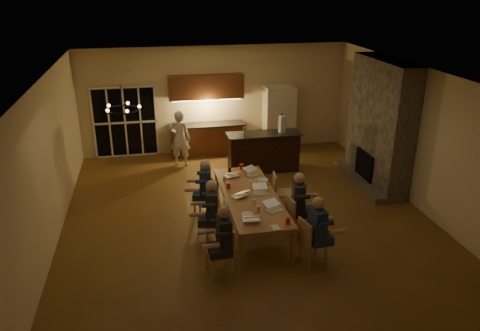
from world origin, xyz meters
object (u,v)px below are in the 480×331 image
at_px(chair_right_far, 283,192).
at_px(person_left_near, 224,241).
at_px(mug_mid, 251,183).
at_px(redcup_near, 288,221).
at_px(can_silver, 259,209).
at_px(plate_left, 247,214).
at_px(bar_bottle, 245,131).
at_px(person_left_mid, 212,213).
at_px(chair_left_mid, 216,223).
at_px(chair_right_mid, 299,216).
at_px(chair_left_near, 219,251).
at_px(plate_far, 263,180).
at_px(bar_island, 263,152).
at_px(can_cola, 230,169).
at_px(person_right_mid, 298,204).
at_px(mug_back, 225,179).
at_px(laptop_c, 239,191).
at_px(dining_table, 250,211).
at_px(person_right_near, 317,231).
at_px(redcup_far, 241,166).
at_px(standing_person, 180,139).
at_px(redcup_mid, 228,186).
at_px(can_right, 267,186).
at_px(person_left_far, 206,189).
at_px(mug_front, 254,202).
at_px(laptop_b, 274,205).
at_px(refrigerator, 279,119).
at_px(bar_blender, 282,124).
at_px(laptop_a, 251,214).
at_px(plate_near, 271,205).
at_px(chandelier, 122,109).
at_px(chair_left_far, 205,198).
at_px(chair_right_near, 313,241).
at_px(laptop_e, 231,172).

relative_size(chair_right_far, person_left_near, 0.64).
bearing_deg(mug_mid, redcup_near, -81.16).
bearing_deg(can_silver, plate_left, -161.46).
bearing_deg(bar_bottle, person_left_mid, -111.67).
relative_size(chair_left_mid, chair_right_mid, 1.00).
height_order(chair_left_near, chair_right_far, same).
bearing_deg(plate_far, bar_island, 75.67).
bearing_deg(can_silver, can_cola, 95.28).
height_order(person_right_mid, mug_back, person_right_mid).
xyz_separation_m(chair_left_mid, can_cola, (0.62, 1.85, 0.37)).
xyz_separation_m(person_left_near, bar_bottle, (1.34, 4.64, 0.51)).
height_order(chair_right_mid, bar_bottle, bar_bottle).
relative_size(chair_left_mid, laptop_c, 2.78).
xyz_separation_m(dining_table, plate_far, (0.44, 0.70, 0.38)).
relative_size(person_right_near, redcup_far, 11.50).
xyz_separation_m(mug_mid, plate_left, (-0.38, -1.34, -0.04)).
xyz_separation_m(redcup_far, plate_left, (-0.36, -2.33, -0.05)).
relative_size(standing_person, redcup_mid, 13.40).
bearing_deg(person_right_near, can_right, 10.60).
relative_size(person_left_far, redcup_far, 11.50).
height_order(mug_front, can_right, can_right).
bearing_deg(laptop_b, refrigerator, 52.07).
xyz_separation_m(person_left_far, laptop_b, (1.18, -1.41, 0.17)).
height_order(redcup_far, bar_blender, bar_blender).
bearing_deg(person_left_far, redcup_far, 142.08).
bearing_deg(bar_blender, chair_left_near, -129.08).
bearing_deg(mug_mid, person_left_far, 172.82).
relative_size(laptop_a, plate_near, 1.23).
bearing_deg(mug_mid, bar_blender, 60.89).
height_order(person_left_mid, person_left_far, same).
distance_m(chair_left_mid, redcup_mid, 1.10).
bearing_deg(chandelier, redcup_near, -24.19).
relative_size(chair_left_far, chair_right_near, 1.00).
bearing_deg(redcup_far, mug_mid, -88.85).
height_order(laptop_e, can_right, laptop_e).
relative_size(person_left_far, laptop_e, 4.31).
distance_m(person_left_far, plate_left, 1.60).
height_order(laptop_c, redcup_mid, laptop_c).
distance_m(standing_person, mug_mid, 3.63).
height_order(chair_left_far, redcup_near, chair_left_far).
bearing_deg(chair_right_near, plate_left, 45.60).
relative_size(chair_left_far, person_left_mid, 0.64).
bearing_deg(person_left_near, chair_right_far, 140.88).
bearing_deg(mug_back, standing_person, 104.16).
distance_m(person_left_mid, can_cola, 1.98).
distance_m(chandelier, bar_blender, 5.27).
height_order(chair_left_near, chair_left_far, same).
bearing_deg(chair_right_far, bar_bottle, 17.35).
height_order(refrigerator, plate_far, refrigerator).
relative_size(dining_table, plate_near, 12.11).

